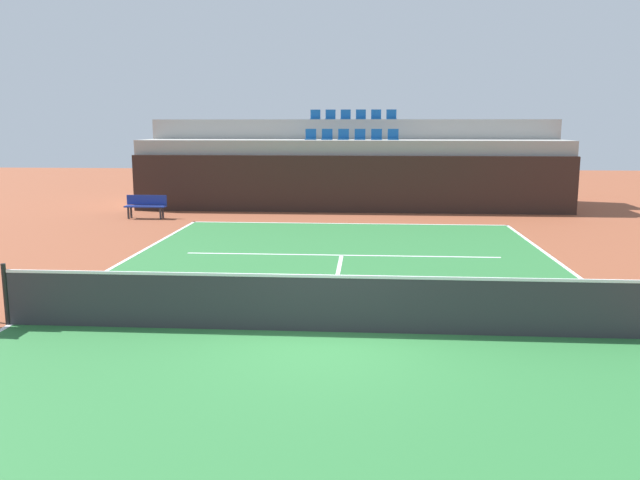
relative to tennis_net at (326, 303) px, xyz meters
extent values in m
plane|color=brown|center=(0.00, 0.00, -0.51)|extent=(80.00, 80.00, 0.00)
cube|color=#2D7238|center=(0.00, 0.00, -0.50)|extent=(11.00, 24.00, 0.01)
cube|color=white|center=(0.00, 11.95, -0.50)|extent=(11.00, 0.10, 0.00)
cube|color=white|center=(-5.45, 0.00, -0.50)|extent=(0.10, 24.00, 0.00)
cube|color=white|center=(0.00, 6.40, -0.50)|extent=(8.26, 0.10, 0.00)
cube|color=white|center=(0.00, 3.20, -0.50)|extent=(0.10, 6.40, 0.00)
cube|color=black|center=(0.00, 14.97, 0.60)|extent=(17.31, 0.30, 2.22)
cube|color=#9E9E99|center=(0.00, 16.32, 0.89)|extent=(17.31, 2.40, 2.79)
cube|color=#9E9E99|center=(0.00, 18.72, 1.30)|extent=(17.31, 2.40, 3.63)
cube|color=#145193|center=(-1.68, 16.32, 2.31)|extent=(0.44, 0.44, 0.04)
cube|color=#145193|center=(-1.68, 16.52, 2.53)|extent=(0.44, 0.04, 0.40)
cube|color=#145193|center=(-1.01, 16.32, 2.31)|extent=(0.44, 0.44, 0.04)
cube|color=#145193|center=(-1.01, 16.52, 2.53)|extent=(0.44, 0.04, 0.40)
cube|color=#145193|center=(-0.34, 16.32, 2.31)|extent=(0.44, 0.44, 0.04)
cube|color=#145193|center=(-0.34, 16.52, 2.53)|extent=(0.44, 0.04, 0.40)
cube|color=#145193|center=(0.34, 16.32, 2.31)|extent=(0.44, 0.44, 0.04)
cube|color=#145193|center=(0.34, 16.52, 2.53)|extent=(0.44, 0.04, 0.40)
cube|color=#145193|center=(1.01, 16.32, 2.31)|extent=(0.44, 0.44, 0.04)
cube|color=#145193|center=(1.01, 16.52, 2.53)|extent=(0.44, 0.04, 0.40)
cube|color=#145193|center=(1.68, 16.32, 2.31)|extent=(0.44, 0.44, 0.04)
cube|color=#145193|center=(1.68, 16.52, 2.53)|extent=(0.44, 0.04, 0.40)
cube|color=#145193|center=(-1.68, 18.72, 3.14)|extent=(0.44, 0.44, 0.04)
cube|color=#145193|center=(-1.68, 18.92, 3.36)|extent=(0.44, 0.04, 0.40)
cube|color=#145193|center=(-1.01, 18.72, 3.14)|extent=(0.44, 0.44, 0.04)
cube|color=#145193|center=(-1.01, 18.92, 3.36)|extent=(0.44, 0.04, 0.40)
cube|color=#145193|center=(-0.34, 18.72, 3.14)|extent=(0.44, 0.44, 0.04)
cube|color=#145193|center=(-0.34, 18.92, 3.36)|extent=(0.44, 0.04, 0.40)
cube|color=#145193|center=(0.34, 18.72, 3.14)|extent=(0.44, 0.44, 0.04)
cube|color=#145193|center=(0.34, 18.92, 3.36)|extent=(0.44, 0.04, 0.40)
cube|color=#145193|center=(1.01, 18.72, 3.14)|extent=(0.44, 0.44, 0.04)
cube|color=#145193|center=(1.01, 18.92, 3.36)|extent=(0.44, 0.04, 0.40)
cube|color=#145193|center=(1.68, 18.72, 3.14)|extent=(0.44, 0.44, 0.04)
cube|color=#145193|center=(1.68, 18.92, 3.36)|extent=(0.44, 0.04, 0.40)
cylinder|color=black|center=(-5.50, 0.00, 0.04)|extent=(0.08, 0.08, 1.07)
cube|color=#333338|center=(0.00, 0.00, -0.04)|extent=(10.90, 0.02, 0.92)
cube|color=white|center=(0.00, 0.00, 0.45)|extent=(10.90, 0.04, 0.05)
cube|color=navy|center=(-7.45, 12.71, -0.06)|extent=(1.50, 0.40, 0.05)
cube|color=navy|center=(-7.45, 12.89, 0.16)|extent=(1.50, 0.04, 0.36)
cube|color=#2D2D33|center=(-8.05, 12.57, -0.30)|extent=(0.06, 0.06, 0.42)
cube|color=#2D2D33|center=(-6.85, 12.57, -0.30)|extent=(0.06, 0.06, 0.42)
cube|color=#2D2D33|center=(-8.05, 12.85, -0.30)|extent=(0.06, 0.06, 0.42)
cube|color=#2D2D33|center=(-6.85, 12.85, -0.30)|extent=(0.06, 0.06, 0.42)
camera|label=1|loc=(0.64, -10.29, 2.89)|focal=36.30mm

